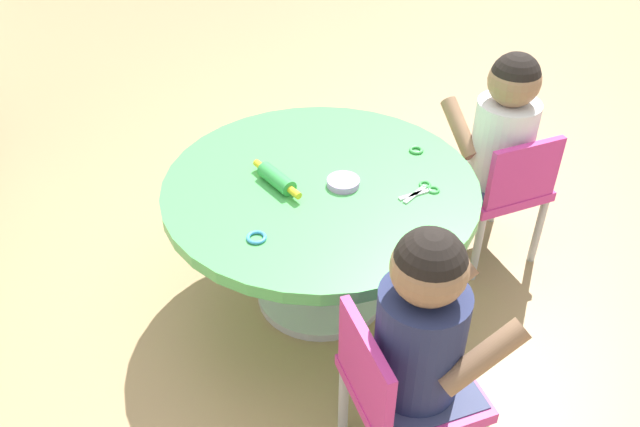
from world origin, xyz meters
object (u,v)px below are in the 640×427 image
object	(u,v)px
craft_table	(320,209)
rolling_pin	(276,179)
seated_child_left	(423,321)
child_chair_right	(500,187)
seated_child_right	(504,125)
craft_scissors	(422,190)
child_chair_left	(400,389)

from	to	relation	value
craft_table	rolling_pin	size ratio (longest dim) A/B	5.01
seated_child_left	child_chair_right	world-z (taller)	seated_child_left
craft_table	rolling_pin	distance (m)	0.18
seated_child_right	craft_scissors	distance (m)	0.44
child_chair_left	child_chair_right	xyz separation A→B (m)	(0.87, -0.43, 0.00)
craft_table	seated_child_right	distance (m)	0.69
child_chair_right	rolling_pin	world-z (taller)	child_chair_right
craft_scissors	child_chair_right	bearing A→B (deg)	-50.01
craft_table	craft_scissors	xyz separation A→B (m)	(-0.05, -0.31, 0.10)
craft_table	child_chair_left	size ratio (longest dim) A/B	1.83
seated_child_left	child_chair_right	xyz separation A→B (m)	(0.85, -0.40, -0.23)
seated_child_right	rolling_pin	world-z (taller)	seated_child_right
child_chair_right	craft_scissors	world-z (taller)	child_chair_right
craft_table	seated_child_right	xyz separation A→B (m)	(0.26, -0.62, 0.15)
child_chair_left	craft_scissors	world-z (taller)	child_chair_left
seated_child_left	child_chair_left	bearing A→B (deg)	110.05
craft_table	craft_scissors	size ratio (longest dim) A/B	7.11
child_chair_right	craft_scissors	distance (m)	0.46
seated_child_left	craft_scissors	size ratio (longest dim) A/B	3.71
child_chair_left	seated_child_right	world-z (taller)	seated_child_right
seated_child_right	craft_scissors	size ratio (longest dim) A/B	3.71
child_chair_right	seated_child_right	distance (m)	0.23
craft_table	seated_child_left	world-z (taller)	seated_child_left
child_chair_left	seated_child_left	size ratio (longest dim) A/B	1.05
child_chair_left	seated_child_right	bearing A→B (deg)	-24.92
craft_table	child_chair_left	xyz separation A→B (m)	(-0.64, -0.20, -0.07)
child_chair_left	seated_child_right	distance (m)	1.02
child_chair_left	craft_scissors	size ratio (longest dim) A/B	3.89
child_chair_right	seated_child_right	world-z (taller)	seated_child_right
seated_child_left	craft_scissors	bearing A→B (deg)	-7.36
child_chair_right	rolling_pin	xyz separation A→B (m)	(-0.24, 0.76, 0.20)
child_chair_right	craft_scissors	bearing A→B (deg)	129.99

